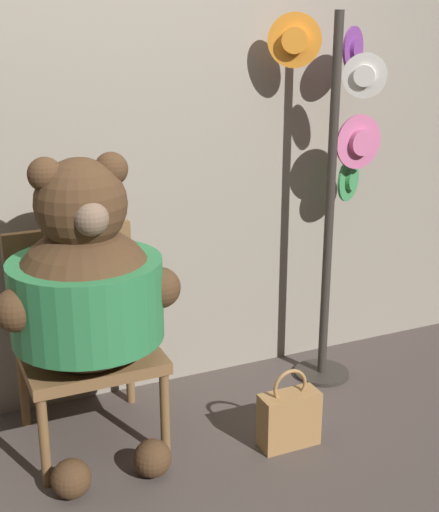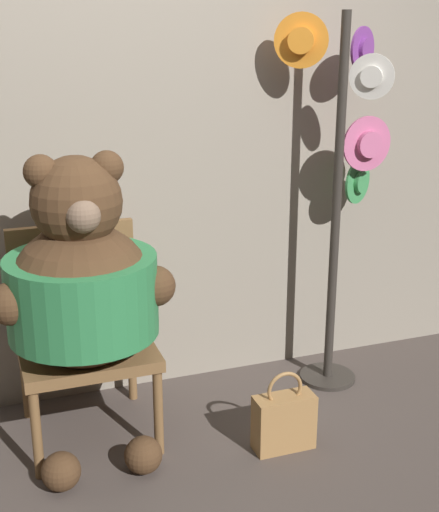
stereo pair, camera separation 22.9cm
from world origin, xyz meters
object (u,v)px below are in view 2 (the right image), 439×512
Objects in this scene: teddy_bear at (82,286)px; hat_display_rack at (342,174)px; handbag_on_ground at (284,420)px; chair at (82,327)px.

teddy_bear is 0.71× the size of hat_display_rack.
handbag_on_ground is at bearing -134.42° from hat_display_rack.
handbag_on_ground is (-0.50, -0.51, -0.92)m from hat_display_rack.
chair is 0.96m from handbag_on_ground.
handbag_on_ground is at bearing -31.77° from chair.
chair is at bearing 148.23° from handbag_on_ground.
teddy_bear is 1.02m from handbag_on_ground.
teddy_bear reaches higher than chair.
hat_display_rack is at bearing 45.58° from handbag_on_ground.
teddy_bear is at bearing -93.46° from chair.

